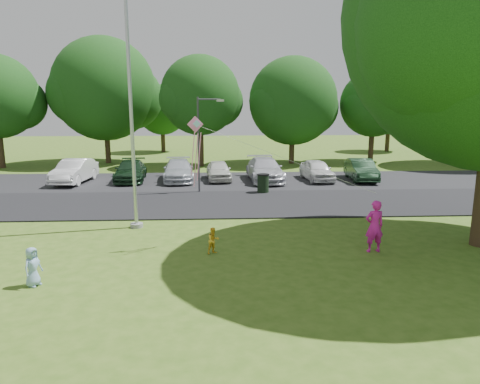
{
  "coord_description": "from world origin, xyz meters",
  "views": [
    {
      "loc": [
        -0.21,
        -11.71,
        4.75
      ],
      "look_at": [
        0.6,
        4.0,
        1.6
      ],
      "focal_mm": 32.0,
      "sensor_mm": 36.0,
      "label": 1
    }
  ],
  "objects_px": {
    "child_yellow": "(213,241)",
    "kite": "(201,140)",
    "trash_can": "(263,184)",
    "woman": "(374,226)",
    "street_lamp": "(202,136)",
    "child_blue": "(33,267)",
    "flagpole": "(132,122)"
  },
  "relations": [
    {
      "from": "child_yellow",
      "to": "kite",
      "type": "distance_m",
      "value": 3.36
    },
    {
      "from": "trash_can",
      "to": "woman",
      "type": "height_order",
      "value": "woman"
    },
    {
      "from": "woman",
      "to": "child_yellow",
      "type": "height_order",
      "value": "woman"
    },
    {
      "from": "woman",
      "to": "child_yellow",
      "type": "xyz_separation_m",
      "value": [
        -5.31,
        0.1,
        -0.44
      ]
    },
    {
      "from": "street_lamp",
      "to": "trash_can",
      "type": "distance_m",
      "value": 4.27
    },
    {
      "from": "woman",
      "to": "child_yellow",
      "type": "relative_size",
      "value": 1.99
    },
    {
      "from": "trash_can",
      "to": "street_lamp",
      "type": "bearing_deg",
      "value": 173.37
    },
    {
      "from": "street_lamp",
      "to": "trash_can",
      "type": "xyz_separation_m",
      "value": [
        3.35,
        -0.39,
        -2.62
      ]
    },
    {
      "from": "trash_can",
      "to": "child_yellow",
      "type": "xyz_separation_m",
      "value": [
        -2.67,
        -9.86,
        -0.1
      ]
    },
    {
      "from": "trash_can",
      "to": "woman",
      "type": "distance_m",
      "value": 10.3
    },
    {
      "from": "child_blue",
      "to": "child_yellow",
      "type": "bearing_deg",
      "value": -39.12
    },
    {
      "from": "street_lamp",
      "to": "child_blue",
      "type": "bearing_deg",
      "value": -115.11
    },
    {
      "from": "street_lamp",
      "to": "kite",
      "type": "relative_size",
      "value": 0.86
    },
    {
      "from": "flagpole",
      "to": "trash_can",
      "type": "relative_size",
      "value": 9.25
    },
    {
      "from": "street_lamp",
      "to": "woman",
      "type": "height_order",
      "value": "street_lamp"
    },
    {
      "from": "street_lamp",
      "to": "kite",
      "type": "distance_m",
      "value": 9.45
    },
    {
      "from": "flagpole",
      "to": "trash_can",
      "type": "height_order",
      "value": "flagpole"
    },
    {
      "from": "street_lamp",
      "to": "woman",
      "type": "relative_size",
      "value": 3.01
    },
    {
      "from": "trash_can",
      "to": "kite",
      "type": "height_order",
      "value": "kite"
    },
    {
      "from": "flagpole",
      "to": "street_lamp",
      "type": "height_order",
      "value": "flagpole"
    },
    {
      "from": "child_blue",
      "to": "kite",
      "type": "xyz_separation_m",
      "value": [
        4.42,
        3.16,
        3.14
      ]
    },
    {
      "from": "child_yellow",
      "to": "kite",
      "type": "relative_size",
      "value": 0.14
    },
    {
      "from": "street_lamp",
      "to": "child_yellow",
      "type": "bearing_deg",
      "value": -93.13
    },
    {
      "from": "woman",
      "to": "trash_can",
      "type": "bearing_deg",
      "value": -81.99
    },
    {
      "from": "trash_can",
      "to": "woman",
      "type": "xyz_separation_m",
      "value": [
        2.64,
        -9.95,
        0.33
      ]
    },
    {
      "from": "child_yellow",
      "to": "child_blue",
      "type": "height_order",
      "value": "child_blue"
    },
    {
      "from": "woman",
      "to": "kite",
      "type": "xyz_separation_m",
      "value": [
        -5.7,
        0.91,
        2.8
      ]
    },
    {
      "from": "street_lamp",
      "to": "trash_can",
      "type": "relative_size",
      "value": 4.88
    },
    {
      "from": "woman",
      "to": "child_blue",
      "type": "distance_m",
      "value": 10.38
    },
    {
      "from": "street_lamp",
      "to": "child_yellow",
      "type": "relative_size",
      "value": 5.98
    },
    {
      "from": "flagpole",
      "to": "kite",
      "type": "xyz_separation_m",
      "value": [
        2.72,
        -2.46,
        -0.49
      ]
    },
    {
      "from": "child_yellow",
      "to": "child_blue",
      "type": "distance_m",
      "value": 5.36
    }
  ]
}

